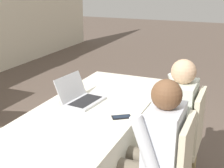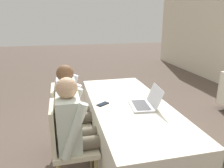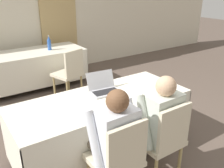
{
  "view_description": "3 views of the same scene",
  "coord_description": "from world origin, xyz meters",
  "px_view_note": "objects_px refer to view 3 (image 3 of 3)",
  "views": [
    {
      "loc": [
        -2.11,
        -1.11,
        1.74
      ],
      "look_at": [
        0.0,
        -0.21,
        0.97
      ],
      "focal_mm": 50.0,
      "sensor_mm": 36.0,
      "label": 1
    },
    {
      "loc": [
        2.23,
        -0.74,
        1.68
      ],
      "look_at": [
        0.0,
        -0.21,
        0.97
      ],
      "focal_mm": 35.0,
      "sensor_mm": 36.0,
      "label": 2
    },
    {
      "loc": [
        -1.37,
        -2.22,
        1.96
      ],
      "look_at": [
        0.0,
        -0.21,
        0.97
      ],
      "focal_mm": 40.0,
      "sensor_mm": 36.0,
      "label": 3
    }
  ],
  "objects_px": {
    "laptop": "(104,89)",
    "chair_near_right": "(163,138)",
    "chair_near_left": "(119,158)",
    "person_checkered_shirt": "(112,138)",
    "cell_phone": "(114,109)",
    "person_white_shirt": "(157,120)",
    "water_bottle": "(49,43)",
    "chair_far_spare": "(70,71)"
  },
  "relations": [
    {
      "from": "laptop",
      "to": "chair_near_right",
      "type": "height_order",
      "value": "laptop"
    },
    {
      "from": "chair_near_left",
      "to": "person_checkered_shirt",
      "type": "height_order",
      "value": "person_checkered_shirt"
    },
    {
      "from": "chair_near_right",
      "to": "chair_near_left",
      "type": "bearing_deg",
      "value": 0.0
    },
    {
      "from": "cell_phone",
      "to": "chair_near_left",
      "type": "distance_m",
      "value": 0.54
    },
    {
      "from": "person_white_shirt",
      "to": "water_bottle",
      "type": "bearing_deg",
      "value": -90.95
    },
    {
      "from": "laptop",
      "to": "cell_phone",
      "type": "relative_size",
      "value": 2.41
    },
    {
      "from": "person_checkered_shirt",
      "to": "person_white_shirt",
      "type": "relative_size",
      "value": 1.0
    },
    {
      "from": "laptop",
      "to": "chair_near_left",
      "type": "bearing_deg",
      "value": -108.47
    },
    {
      "from": "water_bottle",
      "to": "chair_far_spare",
      "type": "relative_size",
      "value": 0.32
    },
    {
      "from": "laptop",
      "to": "water_bottle",
      "type": "height_order",
      "value": "water_bottle"
    },
    {
      "from": "chair_near_right",
      "to": "person_checkered_shirt",
      "type": "distance_m",
      "value": 0.59
    },
    {
      "from": "chair_near_left",
      "to": "person_white_shirt",
      "type": "relative_size",
      "value": 0.77
    },
    {
      "from": "person_checkered_shirt",
      "to": "cell_phone",
      "type": "bearing_deg",
      "value": -126.66
    },
    {
      "from": "laptop",
      "to": "cell_phone",
      "type": "distance_m",
      "value": 0.48
    },
    {
      "from": "chair_near_right",
      "to": "person_checkered_shirt",
      "type": "bearing_deg",
      "value": -10.33
    },
    {
      "from": "cell_phone",
      "to": "person_checkered_shirt",
      "type": "distance_m",
      "value": 0.41
    },
    {
      "from": "chair_near_left",
      "to": "person_white_shirt",
      "type": "bearing_deg",
      "value": -169.67
    },
    {
      "from": "chair_far_spare",
      "to": "person_white_shirt",
      "type": "bearing_deg",
      "value": 70.02
    },
    {
      "from": "chair_far_spare",
      "to": "person_checkered_shirt",
      "type": "bearing_deg",
      "value": 56.49
    },
    {
      "from": "cell_phone",
      "to": "water_bottle",
      "type": "height_order",
      "value": "water_bottle"
    },
    {
      "from": "cell_phone",
      "to": "chair_near_left",
      "type": "relative_size",
      "value": 0.18
    },
    {
      "from": "chair_near_left",
      "to": "person_white_shirt",
      "type": "distance_m",
      "value": 0.59
    },
    {
      "from": "chair_far_spare",
      "to": "person_checkered_shirt",
      "type": "relative_size",
      "value": 0.77
    },
    {
      "from": "water_bottle",
      "to": "person_white_shirt",
      "type": "xyz_separation_m",
      "value": [
        -0.05,
        -3.1,
        -0.2
      ]
    },
    {
      "from": "water_bottle",
      "to": "laptop",
      "type": "bearing_deg",
      "value": -95.1
    },
    {
      "from": "chair_far_spare",
      "to": "chair_near_right",
      "type": "bearing_deg",
      "value": 70.12
    },
    {
      "from": "cell_phone",
      "to": "water_bottle",
      "type": "bearing_deg",
      "value": 47.38
    },
    {
      "from": "chair_near_left",
      "to": "person_checkered_shirt",
      "type": "xyz_separation_m",
      "value": [
        0.0,
        0.1,
        0.16
      ]
    },
    {
      "from": "chair_near_right",
      "to": "cell_phone",
      "type": "bearing_deg",
      "value": -52.6
    },
    {
      "from": "cell_phone",
      "to": "chair_near_left",
      "type": "xyz_separation_m",
      "value": [
        -0.24,
        -0.42,
        -0.24
      ]
    },
    {
      "from": "laptop",
      "to": "water_bottle",
      "type": "distance_m",
      "value": 2.35
    },
    {
      "from": "person_checkered_shirt",
      "to": "person_white_shirt",
      "type": "xyz_separation_m",
      "value": [
        0.56,
        0.0,
        0.0
      ]
    },
    {
      "from": "chair_near_left",
      "to": "chair_far_spare",
      "type": "xyz_separation_m",
      "value": [
        0.66,
        2.42,
        0.0
      ]
    },
    {
      "from": "cell_phone",
      "to": "chair_near_left",
      "type": "bearing_deg",
      "value": -154.36
    },
    {
      "from": "water_bottle",
      "to": "chair_near_right",
      "type": "height_order",
      "value": "water_bottle"
    },
    {
      "from": "chair_near_right",
      "to": "person_white_shirt",
      "type": "bearing_deg",
      "value": -90.0
    },
    {
      "from": "chair_near_left",
      "to": "chair_near_right",
      "type": "xyz_separation_m",
      "value": [
        0.56,
        0.0,
        0.0
      ]
    },
    {
      "from": "water_bottle",
      "to": "chair_near_right",
      "type": "xyz_separation_m",
      "value": [
        -0.05,
        -3.21,
        -0.36
      ]
    },
    {
      "from": "cell_phone",
      "to": "person_white_shirt",
      "type": "xyz_separation_m",
      "value": [
        0.32,
        -0.32,
        -0.08
      ]
    },
    {
      "from": "person_checkered_shirt",
      "to": "chair_far_spare",
      "type": "bearing_deg",
      "value": -105.92
    },
    {
      "from": "cell_phone",
      "to": "person_white_shirt",
      "type": "distance_m",
      "value": 0.46
    },
    {
      "from": "cell_phone",
      "to": "person_checkered_shirt",
      "type": "relative_size",
      "value": 0.14
    }
  ]
}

